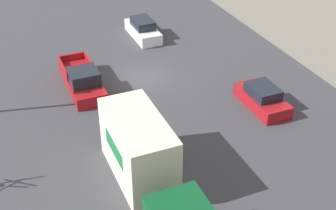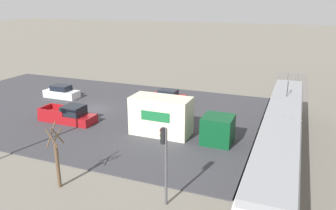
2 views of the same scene
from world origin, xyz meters
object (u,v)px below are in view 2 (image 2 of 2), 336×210
at_px(light_rail_tram, 280,137).
at_px(sedan_car_0, 62,92).
at_px(box_truck, 174,119).
at_px(pickup_truck, 68,115).
at_px(traffic_light_pole, 165,156).
at_px(street_tree, 57,159).
at_px(sedan_car_1, 168,97).

distance_m(light_rail_tram, sedan_car_0, 27.81).
bearing_deg(box_truck, pickup_truck, -87.23).
height_order(pickup_truck, traffic_light_pole, traffic_light_pole).
height_order(pickup_truck, street_tree, street_tree).
bearing_deg(sedan_car_1, street_tree, -178.90).
xyz_separation_m(light_rail_tram, sedan_car_1, (-10.70, -13.58, -1.09)).
bearing_deg(sedan_car_0, street_tree, 38.62).
relative_size(light_rail_tram, sedan_car_0, 5.46).
height_order(traffic_light_pole, street_tree, traffic_light_pole).
relative_size(pickup_truck, sedan_car_1, 1.39).
bearing_deg(traffic_light_pole, sedan_car_0, -127.96).
height_order(box_truck, sedan_car_1, box_truck).
xyz_separation_m(sedan_car_0, sedan_car_1, (-3.35, 13.23, -0.05)).
distance_m(box_truck, sedan_car_0, 18.80).
bearing_deg(sedan_car_0, light_rail_tram, 74.67).
bearing_deg(box_truck, sedan_car_0, -109.70).
xyz_separation_m(traffic_light_pole, street_tree, (0.78, -7.23, -1.21)).
bearing_deg(sedan_car_1, pickup_truck, 146.38).
relative_size(light_rail_tram, traffic_light_pole, 4.95).
distance_m(light_rail_tram, traffic_light_pole, 10.82).
relative_size(box_truck, traffic_light_pole, 1.87).
bearing_deg(light_rail_tram, sedan_car_1, -128.23).
xyz_separation_m(light_rail_tram, box_truck, (-1.02, -9.13, -0.08)).
height_order(light_rail_tram, sedan_car_0, light_rail_tram).
bearing_deg(traffic_light_pole, box_truck, -162.28).
xyz_separation_m(box_truck, sedan_car_0, (-6.33, -17.68, -0.96)).
relative_size(light_rail_tram, street_tree, 5.53).
bearing_deg(sedan_car_1, light_rail_tram, -128.23).
bearing_deg(traffic_light_pole, light_rail_tram, 146.30).
distance_m(light_rail_tram, street_tree, 16.37).
bearing_deg(sedan_car_0, pickup_truck, 43.10).
height_order(sedan_car_1, street_tree, street_tree).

